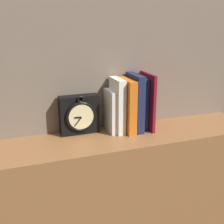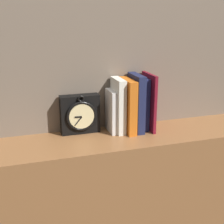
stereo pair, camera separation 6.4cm
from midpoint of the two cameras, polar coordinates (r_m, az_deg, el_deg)
The scene contains 9 objects.
wall_back at distance 1.41m, azimuth -3.86°, elevation 19.37°, with size 6.00×0.05×2.60m.
bookshelf at distance 1.53m, azimuth -1.24°, elevation -17.64°, with size 1.37×0.28×0.74m.
clock at distance 1.39m, azimuth -7.30°, elevation -0.53°, with size 0.17×0.07×0.18m.
book_slot0_white at distance 1.40m, azimuth -1.60°, elevation 0.12°, with size 0.03×0.11×0.19m.
book_slot1_white at distance 1.39m, azimuth -0.33°, elevation 1.20°, with size 0.03×0.13×0.24m.
book_slot2_orange at distance 1.40m, azimuth 1.42°, elevation 1.17°, with size 0.04×0.15×0.24m.
book_slot3_navy at distance 1.41m, azimuth 2.94°, elevation 1.73°, with size 0.04×0.14×0.26m.
book_slot4_navy at distance 1.44m, azimuth 4.00°, elevation 1.66°, with size 0.03×0.11×0.24m.
book_slot5_maroon at distance 1.43m, azimuth 5.20°, elevation 1.94°, with size 0.01×0.15×0.26m.
Camera 1 is at (-0.44, -1.18, 1.25)m, focal length 50.00 mm.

